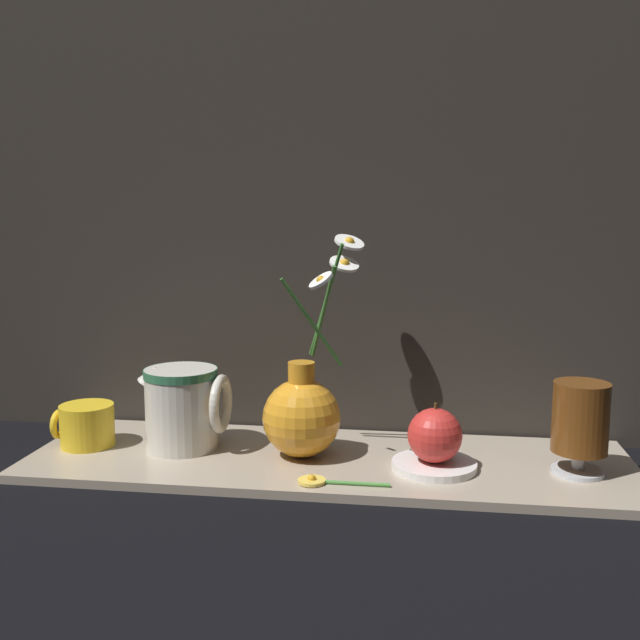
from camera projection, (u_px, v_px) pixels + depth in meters
The scene contains 10 objects.
ground_plane at pixel (328, 465), 1.01m from camera, with size 6.00×6.00×0.00m, color black.
shelf at pixel (328, 461), 1.01m from camera, with size 0.85×0.27×0.01m.
backdrop_wall at pixel (341, 81), 1.07m from camera, with size 1.35×0.02×1.10m.
vase_with_flowers at pixel (303, 412), 1.01m from camera, with size 0.15×0.18×0.31m.
yellow_mug at pixel (87, 424), 1.06m from camera, with size 0.09×0.08×0.06m.
ceramic_pitcher at pixel (184, 405), 1.04m from camera, with size 0.13×0.11×0.13m.
tea_glass at pixel (580, 421), 0.93m from camera, with size 0.07×0.07×0.12m.
saucer_plate at pixel (434, 465), 0.96m from camera, with size 0.11×0.11×0.01m.
orange_fruit at pixel (435, 435), 0.95m from camera, with size 0.07×0.07×0.08m.
loose_daisy at pixel (323, 481), 0.91m from camera, with size 0.12×0.04×0.01m.
Camera 1 is at (0.13, -0.96, 0.35)m, focal length 40.00 mm.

